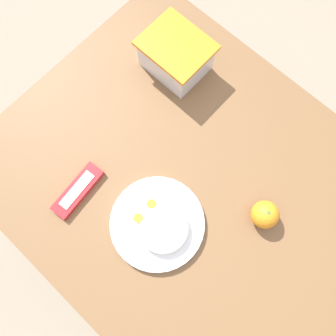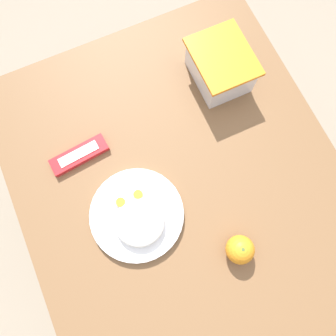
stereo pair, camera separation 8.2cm
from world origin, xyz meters
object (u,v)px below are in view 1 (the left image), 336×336
Objects in this scene: orange_fruit at (265,215)px; rice_plate at (159,224)px; food_container at (176,57)px; candy_bar at (78,190)px.

orange_fruit is 0.29× the size of rice_plate.
food_container reaches higher than candy_bar.
food_container is 0.44m from candy_bar.
orange_fruit reaches higher than rice_plate.
candy_bar is (-0.21, -0.08, -0.01)m from rice_plate.
orange_fruit is 0.44× the size of candy_bar.
candy_bar is (-0.38, -0.27, -0.02)m from orange_fruit.
orange_fruit is 0.26m from rice_plate.
orange_fruit is at bearing 47.71° from rice_plate.
candy_bar is at bearing -145.08° from orange_fruit.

